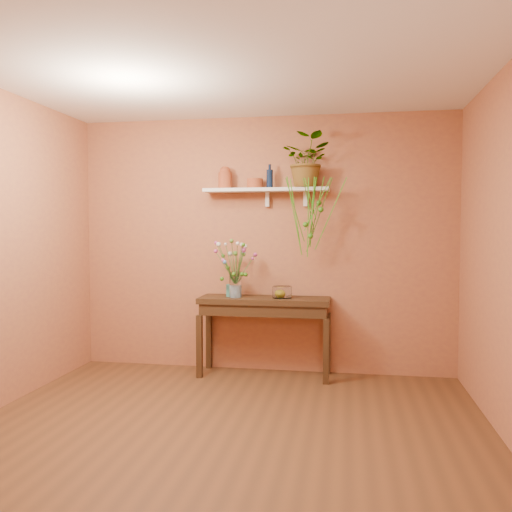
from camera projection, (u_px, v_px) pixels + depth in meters
room at (218, 253)px, 3.65m from camera, size 4.04×4.04×2.70m
sideboard at (264, 309)px, 5.42m from camera, size 1.34×0.43×0.81m
wall_shelf at (267, 190)px, 5.46m from camera, size 1.30×0.24×0.19m
terracotta_jug at (225, 178)px, 5.54m from camera, size 0.18×0.18×0.24m
terracotta_pot at (255, 184)px, 5.49m from camera, size 0.18×0.18×0.10m
blue_bottle at (270, 178)px, 5.45m from camera, size 0.08×0.08×0.25m
spider_plant at (308, 161)px, 5.34m from camera, size 0.58×0.53×0.54m
plant_fronds at (312, 214)px, 5.20m from camera, size 0.60×0.33×0.79m
glass_vase at (236, 287)px, 5.41m from camera, size 0.13×0.13×0.26m
bouquet at (235, 258)px, 5.40m from camera, size 0.45×0.42×0.47m
glass_bowl at (282, 293)px, 5.37m from camera, size 0.20×0.20×0.12m
lemon at (281, 293)px, 5.36m from camera, size 0.08×0.08×0.08m
carton at (230, 290)px, 5.48m from camera, size 0.07×0.06×0.13m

